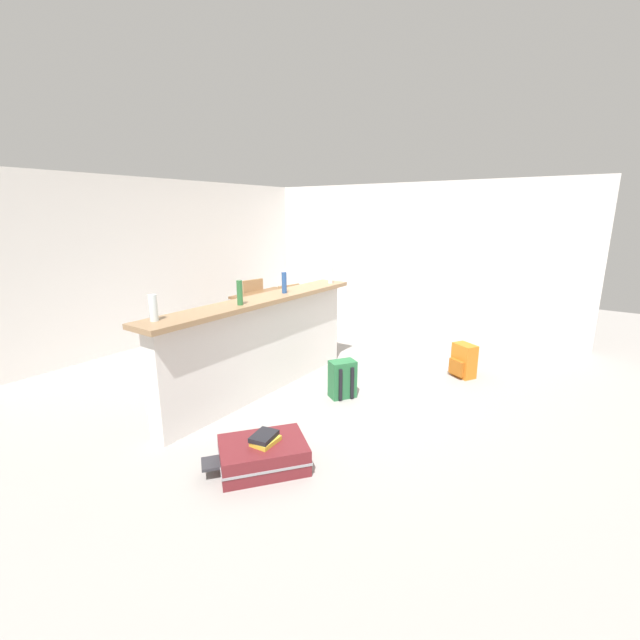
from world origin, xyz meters
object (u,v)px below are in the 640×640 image
Objects in this scene: backpack_orange at (463,361)px; backpack_green at (342,379)px; bottle_white at (330,274)px; dining_table at (271,300)px; bottle_blue at (284,283)px; bottle_green at (240,293)px; dining_chair_near_partition at (294,312)px; suitcase_flat_maroon at (263,455)px; book_stack at (265,438)px; bottle_clear at (153,308)px; dining_chair_far_side at (250,303)px.

backpack_orange is 1.66m from backpack_green.
dining_table is at bearing 74.02° from bottle_white.
bottle_blue is 1.28m from backpack_green.
bottle_green is at bearing 136.42° from backpack_green.
dining_chair_near_partition is 3.30m from suitcase_flat_maroon.
backpack_orange is 1.71× the size of book_stack.
backpack_orange is at bearing -14.14° from suitcase_flat_maroon.
bottle_green is at bearing -145.81° from dining_table.
backpack_green is (1.52, 0.20, 0.09)m from suitcase_flat_maroon.
backpack_orange is (0.11, -3.05, -0.44)m from dining_table.
bottle_clear is 0.90m from bottle_green.
backpack_green reaches higher than suitcase_flat_maroon.
bottle_blue reaches higher than book_stack.
bottle_white reaches higher than bottle_clear.
dining_table is 3.67m from suitcase_flat_maroon.
dining_chair_near_partition is at bearing -97.22° from dining_table.
dining_chair_near_partition is 1.00× the size of dining_chair_far_side.
backpack_green is at bearing -139.70° from bottle_white.
bottle_clear is 0.93× the size of book_stack.
backpack_green is at bearing -27.80° from bottle_clear.
dining_chair_near_partition is at bearing 69.37° from bottle_white.
bottle_blue is at bearing -125.48° from dining_chair_far_side.
dining_chair_far_side is 2.21× the size of backpack_green.
bottle_white is at bearing -3.18° from bottle_clear.
backpack_orange is 2.97m from book_stack.
dining_chair_near_partition and dining_chair_far_side have the same top height.
bottle_white is 0.57× the size of backpack_green.
dining_chair_near_partition is 2.58m from backpack_orange.
bottle_blue is at bearing 3.58° from bottle_green.
dining_chair_far_side is 1.09× the size of suitcase_flat_maroon.
bottle_green reaches higher than bottle_clear.
dining_table is at bearing 46.16° from bottle_blue.
dining_table is at bearing 91.98° from backpack_orange.
book_stack is at bearing -145.82° from dining_chair_near_partition.
bottle_green is 1.64m from bottle_white.
suitcase_flat_maroon is (-2.79, -2.32, -0.54)m from dining_table.
bottle_white is 2.01m from backpack_orange.
book_stack is at bearing -139.83° from dining_table.
bottle_green is at bearing -8.85° from bottle_clear.
book_stack is (-0.73, -0.95, -0.96)m from bottle_green.
bottle_green is 2.53m from dining_table.
dining_table is at bearing 40.17° from book_stack.
bottle_clear is 0.27× the size of suitcase_flat_maroon.
dining_chair_near_partition is at bearing 34.18° from book_stack.
backpack_green is at bearing -116.23° from dining_chair_far_side.
bottle_white is at bearing -102.81° from dining_chair_far_side.
backpack_orange is at bearing -88.02° from dining_table.
bottle_green reaches higher than dining_chair_far_side.
book_stack is at bearing -82.00° from bottle_clear.
backpack_green is (-1.30, -2.64, -0.31)m from dining_chair_far_side.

